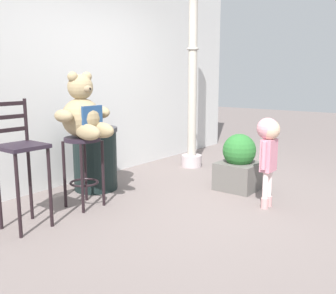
# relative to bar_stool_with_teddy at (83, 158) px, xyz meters

# --- Properties ---
(ground_plane) EXTENTS (24.00, 24.00, 0.00)m
(ground_plane) POSITION_rel_bar_stool_with_teddy_xyz_m (0.69, -1.05, -0.54)
(ground_plane) COLOR slate
(building_wall) EXTENTS (7.09, 0.30, 3.93)m
(building_wall) POSITION_rel_bar_stool_with_teddy_xyz_m (0.69, 0.99, 1.43)
(building_wall) COLOR silver
(building_wall) RESTS_ON ground_plane
(bar_stool_with_teddy) EXTENTS (0.38, 0.38, 0.75)m
(bar_stool_with_teddy) POSITION_rel_bar_stool_with_teddy_xyz_m (0.00, 0.00, 0.00)
(bar_stool_with_teddy) COLOR black
(bar_stool_with_teddy) RESTS_ON ground_plane
(teddy_bear) EXTENTS (0.63, 0.57, 0.67)m
(teddy_bear) POSITION_rel_bar_stool_with_teddy_xyz_m (0.00, -0.03, 0.47)
(teddy_bear) COLOR tan
(teddy_bear) RESTS_ON bar_stool_with_teddy
(child_walking) EXTENTS (0.30, 0.24, 0.96)m
(child_walking) POSITION_rel_bar_stool_with_teddy_xyz_m (1.17, -1.55, 0.16)
(child_walking) COLOR #C79393
(child_walking) RESTS_ON ground_plane
(trash_bin) EXTENTS (0.56, 0.56, 0.77)m
(trash_bin) POSITION_rel_bar_stool_with_teddy_xyz_m (0.51, 0.39, -0.15)
(trash_bin) COLOR black
(trash_bin) RESTS_ON ground_plane
(lamppost) EXTENTS (0.31, 0.31, 3.08)m
(lamppost) POSITION_rel_bar_stool_with_teddy_xyz_m (2.23, 0.13, 0.70)
(lamppost) COLOR #B5A4A6
(lamppost) RESTS_ON ground_plane
(bar_chair_empty) EXTENTS (0.38, 0.38, 1.18)m
(bar_chair_empty) POSITION_rel_bar_stool_with_teddy_xyz_m (-0.72, -0.01, 0.14)
(bar_chair_empty) COLOR black
(bar_chair_empty) RESTS_ON ground_plane
(planter_with_shrub) EXTENTS (0.48, 0.48, 0.69)m
(planter_with_shrub) POSITION_rel_bar_stool_with_teddy_xyz_m (1.59, -1.01, -0.22)
(planter_with_shrub) COLOR #5E5B56
(planter_with_shrub) RESTS_ON ground_plane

